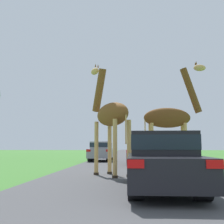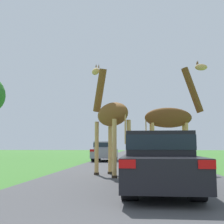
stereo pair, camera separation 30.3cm
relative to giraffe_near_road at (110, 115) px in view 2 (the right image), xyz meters
The scene contains 6 objects.
road 20.71m from the giraffe_near_road, 87.48° to the left, with size 6.92×120.00×0.00m.
giraffe_near_road is the anchor object (origin of this frame).
giraffe_companion 3.02m from the giraffe_near_road, 28.89° to the left, with size 2.92×0.80×5.05m.
car_lead_maroon 4.27m from the giraffe_near_road, 65.75° to the right, with size 1.77×4.58×1.52m.
car_queue_right 7.11m from the giraffe_near_road, 77.50° to the left, with size 1.86×4.38×1.37m.
car_queue_left 11.24m from the giraffe_near_road, 97.87° to the left, with size 1.75×4.10×1.50m.
Camera 2 is at (0.21, -1.76, 1.16)m, focal length 45.00 mm.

